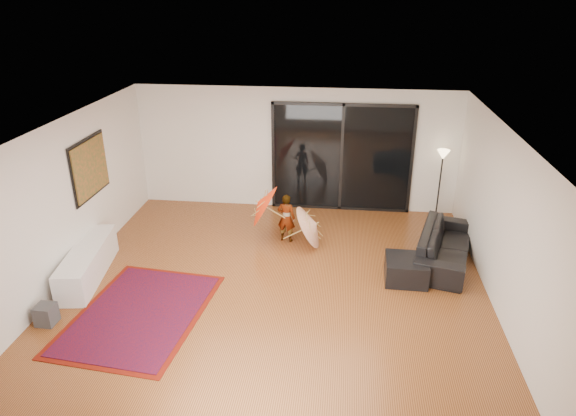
% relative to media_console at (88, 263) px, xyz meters
% --- Properties ---
extents(floor, '(7.00, 7.00, 0.00)m').
position_rel_media_console_xyz_m(floor, '(3.25, -0.02, -0.27)').
color(floor, '#985429').
rests_on(floor, ground).
extents(ceiling, '(7.00, 7.00, 0.00)m').
position_rel_media_console_xyz_m(ceiling, '(3.25, -0.02, 2.43)').
color(ceiling, white).
rests_on(ceiling, wall_back).
extents(wall_back, '(7.00, 0.00, 7.00)m').
position_rel_media_console_xyz_m(wall_back, '(3.25, 3.48, 1.08)').
color(wall_back, silver).
rests_on(wall_back, floor).
extents(wall_front, '(7.00, 0.00, 7.00)m').
position_rel_media_console_xyz_m(wall_front, '(3.25, -3.52, 1.08)').
color(wall_front, silver).
rests_on(wall_front, floor).
extents(wall_left, '(0.00, 7.00, 7.00)m').
position_rel_media_console_xyz_m(wall_left, '(-0.25, -0.02, 1.08)').
color(wall_left, silver).
rests_on(wall_left, floor).
extents(wall_right, '(0.00, 7.00, 7.00)m').
position_rel_media_console_xyz_m(wall_right, '(6.75, -0.02, 1.08)').
color(wall_right, silver).
rests_on(wall_right, floor).
extents(sliding_door, '(3.06, 0.07, 2.40)m').
position_rel_media_console_xyz_m(sliding_door, '(4.25, 3.45, 0.93)').
color(sliding_door, black).
rests_on(sliding_door, wall_back).
extents(painting, '(0.04, 1.28, 1.08)m').
position_rel_media_console_xyz_m(painting, '(-0.21, 0.98, 1.38)').
color(painting, black).
rests_on(painting, wall_left).
extents(media_console, '(0.77, 1.99, 0.54)m').
position_rel_media_console_xyz_m(media_console, '(0.00, 0.00, 0.00)').
color(media_console, white).
rests_on(media_console, floor).
extents(speaker, '(0.28, 0.28, 0.31)m').
position_rel_media_console_xyz_m(speaker, '(0.00, -1.36, -0.11)').
color(speaker, '#424244').
rests_on(speaker, floor).
extents(persian_rug, '(2.11, 2.77, 0.02)m').
position_rel_media_console_xyz_m(persian_rug, '(1.29, -0.97, -0.26)').
color(persian_rug, '#631208').
rests_on(persian_rug, floor).
extents(sofa, '(1.36, 2.28, 0.62)m').
position_rel_media_console_xyz_m(sofa, '(6.20, 1.27, 0.04)').
color(sofa, black).
rests_on(sofa, floor).
extents(ottoman, '(0.72, 0.72, 0.40)m').
position_rel_media_console_xyz_m(ottoman, '(5.45, 0.51, -0.07)').
color(ottoman, black).
rests_on(ottoman, floor).
extents(floor_lamp, '(0.26, 0.26, 1.52)m').
position_rel_media_console_xyz_m(floor_lamp, '(6.35, 3.23, 0.93)').
color(floor_lamp, black).
rests_on(floor_lamp, floor).
extents(child, '(0.39, 0.30, 0.98)m').
position_rel_media_console_xyz_m(child, '(3.24, 1.75, 0.22)').
color(child, '#999999').
rests_on(child, floor).
extents(parasol_orange, '(0.59, 0.89, 0.90)m').
position_rel_media_console_xyz_m(parasol_orange, '(2.69, 1.70, 0.47)').
color(parasol_orange, red).
rests_on(parasol_orange, child).
extents(parasol_white, '(0.60, 0.88, 0.94)m').
position_rel_media_console_xyz_m(parasol_white, '(3.84, 1.60, 0.23)').
color(parasol_white, white).
rests_on(parasol_white, floor).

